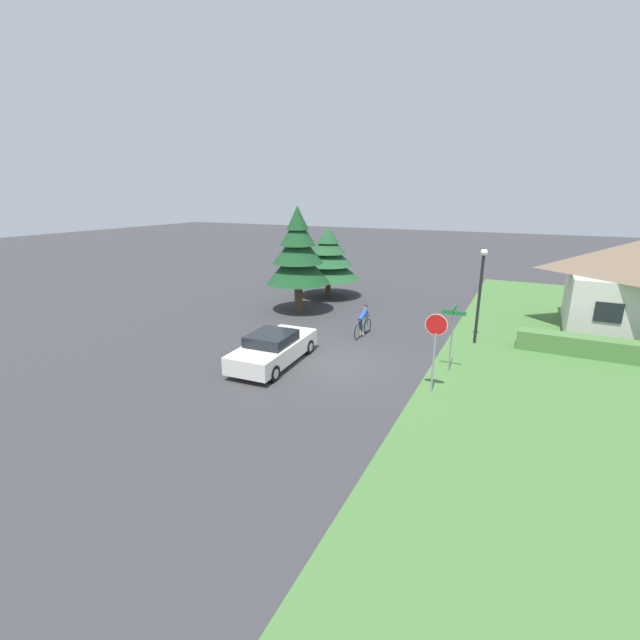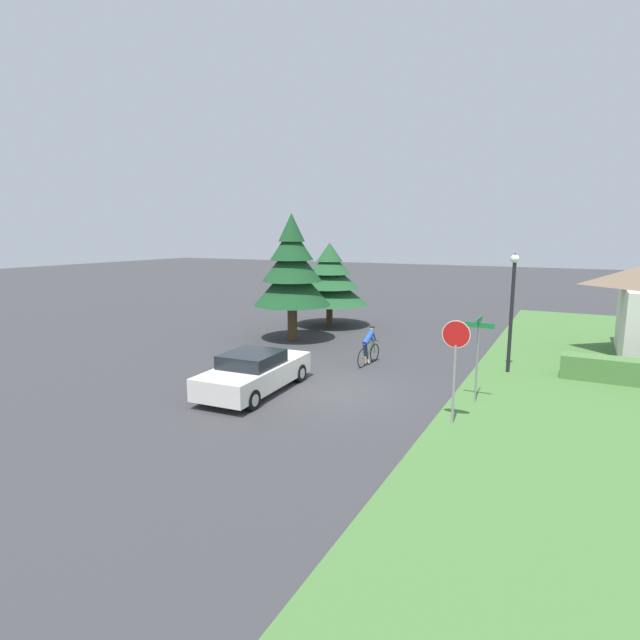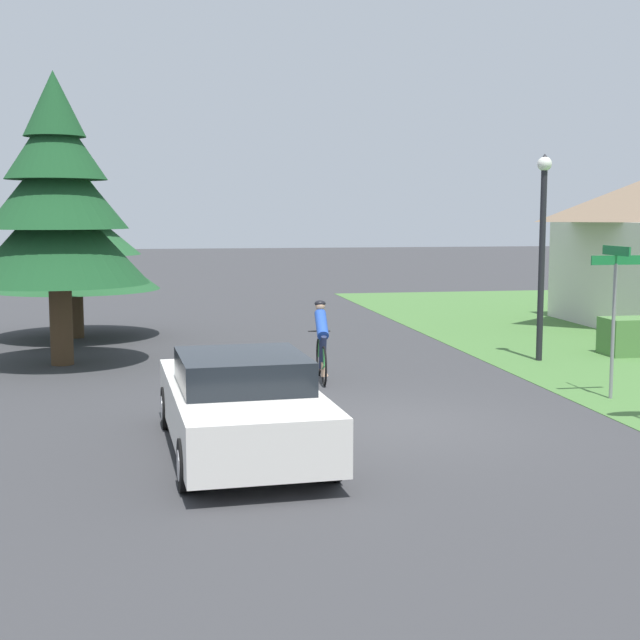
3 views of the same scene
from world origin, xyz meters
TOP-DOWN VIEW (x-y plane):
  - ground_plane at (0.00, 0.00)m, footprint 140.00×140.00m
  - sedan_left_lane at (-2.28, -1.16)m, footprint 2.11×4.71m
  - cyclist at (-0.26, 3.80)m, footprint 0.44×1.84m
  - stop_sign at (4.13, -1.00)m, footprint 0.75×0.07m
  - street_lamp at (4.82, 5.17)m, footprint 0.31×0.31m
  - street_name_sign at (4.35, 1.16)m, footprint 0.90×0.90m
  - conifer_tall_near at (-5.37, 6.53)m, footprint 3.74×3.74m
  - conifer_tall_far at (-5.42, 10.74)m, footprint 4.30×4.30m

SIDE VIEW (x-z plane):
  - ground_plane at x=0.00m, z-range 0.00..0.00m
  - sedan_left_lane at x=-2.28m, z-range -0.03..1.33m
  - cyclist at x=-0.26m, z-range -0.03..1.51m
  - street_name_sign at x=4.35m, z-range 0.51..3.16m
  - stop_sign at x=4.13m, z-range 0.61..3.48m
  - conifer_tall_far at x=-5.42m, z-range 0.24..4.90m
  - street_lamp at x=4.82m, z-range 0.52..4.98m
  - conifer_tall_near at x=-5.37m, z-range 0.35..6.46m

